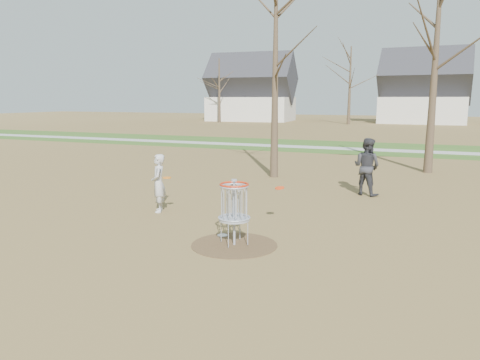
# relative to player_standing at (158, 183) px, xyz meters

# --- Properties ---
(ground) EXTENTS (160.00, 160.00, 0.00)m
(ground) POSITION_rel_player_standing_xyz_m (3.03, -1.90, -0.78)
(ground) COLOR brown
(ground) RESTS_ON ground
(green_band) EXTENTS (160.00, 8.00, 0.01)m
(green_band) POSITION_rel_player_standing_xyz_m (3.03, 19.10, -0.77)
(green_band) COLOR #2D5119
(green_band) RESTS_ON ground
(footpath) EXTENTS (160.00, 1.50, 0.01)m
(footpath) POSITION_rel_player_standing_xyz_m (3.03, 18.10, -0.76)
(footpath) COLOR #9E9E99
(footpath) RESTS_ON green_band
(dirt_circle) EXTENTS (1.80, 1.80, 0.01)m
(dirt_circle) POSITION_rel_player_standing_xyz_m (3.03, -1.90, -0.77)
(dirt_circle) COLOR #47331E
(dirt_circle) RESTS_ON ground
(player_standing) EXTENTS (0.60, 0.68, 1.56)m
(player_standing) POSITION_rel_player_standing_xyz_m (0.00, 0.00, 0.00)
(player_standing) COLOR #BCBCBC
(player_standing) RESTS_ON ground
(player_throwing) EXTENTS (1.06, 0.95, 1.80)m
(player_throwing) POSITION_rel_player_standing_xyz_m (4.81, 4.43, 0.12)
(player_throwing) COLOR #2E2E33
(player_throwing) RESTS_ON ground
(disc_grounded) EXTENTS (0.22, 0.22, 0.02)m
(disc_grounded) POSITION_rel_player_standing_xyz_m (2.53, -1.41, -0.76)
(disc_grounded) COLOR white
(disc_grounded) RESTS_ON dirt_circle
(discs_in_play) EXTENTS (3.25, 0.33, 0.11)m
(discs_in_play) POSITION_rel_player_standing_xyz_m (1.97, -0.13, 0.17)
(discs_in_play) COLOR #F23B0C
(discs_in_play) RESTS_ON ground
(disc_golf_basket) EXTENTS (0.64, 0.64, 1.35)m
(disc_golf_basket) POSITION_rel_player_standing_xyz_m (3.03, -1.90, 0.14)
(disc_golf_basket) COLOR #9EA3AD
(disc_golf_basket) RESTS_ON ground
(bare_trees) EXTENTS (52.62, 44.98, 9.00)m
(bare_trees) POSITION_rel_player_standing_xyz_m (4.81, 33.89, 4.57)
(bare_trees) COLOR #382B1E
(bare_trees) RESTS_ON ground
(houses_row) EXTENTS (56.51, 10.01, 7.26)m
(houses_row) POSITION_rel_player_standing_xyz_m (7.35, 50.66, 2.75)
(houses_row) COLOR silver
(houses_row) RESTS_ON ground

